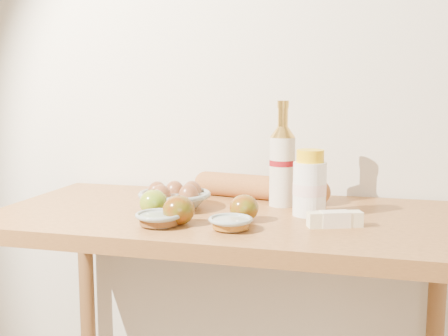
{
  "coord_description": "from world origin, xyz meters",
  "views": [
    {
      "loc": [
        0.35,
        -0.19,
        1.22
      ],
      "look_at": [
        0.0,
        1.15,
        1.02
      ],
      "focal_mm": 45.0,
      "sensor_mm": 36.0,
      "label": 1
    }
  ],
  "objects_px": {
    "cream_bottle": "(310,185)",
    "egg_bowl": "(175,198)",
    "bourbon_bottle": "(282,163)",
    "table": "(227,258)",
    "baguette": "(259,187)"
  },
  "relations": [
    {
      "from": "cream_bottle",
      "to": "egg_bowl",
      "type": "xyz_separation_m",
      "value": [
        -0.36,
        -0.01,
        -0.05
      ]
    },
    {
      "from": "bourbon_bottle",
      "to": "cream_bottle",
      "type": "distance_m",
      "value": 0.13
    },
    {
      "from": "table",
      "to": "baguette",
      "type": "relative_size",
      "value": 2.85
    },
    {
      "from": "table",
      "to": "egg_bowl",
      "type": "xyz_separation_m",
      "value": [
        -0.15,
        0.02,
        0.15
      ]
    },
    {
      "from": "egg_bowl",
      "to": "cream_bottle",
      "type": "bearing_deg",
      "value": 1.01
    },
    {
      "from": "table",
      "to": "baguette",
      "type": "bearing_deg",
      "value": 75.92
    },
    {
      "from": "table",
      "to": "cream_bottle",
      "type": "xyz_separation_m",
      "value": [
        0.21,
        0.02,
        0.2
      ]
    },
    {
      "from": "cream_bottle",
      "to": "baguette",
      "type": "height_order",
      "value": "cream_bottle"
    },
    {
      "from": "baguette",
      "to": "egg_bowl",
      "type": "bearing_deg",
      "value": -127.79
    },
    {
      "from": "table",
      "to": "baguette",
      "type": "xyz_separation_m",
      "value": [
        0.05,
        0.19,
        0.16
      ]
    },
    {
      "from": "cream_bottle",
      "to": "table",
      "type": "bearing_deg",
      "value": -158.68
    },
    {
      "from": "cream_bottle",
      "to": "egg_bowl",
      "type": "height_order",
      "value": "cream_bottle"
    },
    {
      "from": "bourbon_bottle",
      "to": "baguette",
      "type": "distance_m",
      "value": 0.13
    },
    {
      "from": "bourbon_bottle",
      "to": "baguette",
      "type": "height_order",
      "value": "bourbon_bottle"
    },
    {
      "from": "bourbon_bottle",
      "to": "egg_bowl",
      "type": "height_order",
      "value": "bourbon_bottle"
    }
  ]
}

